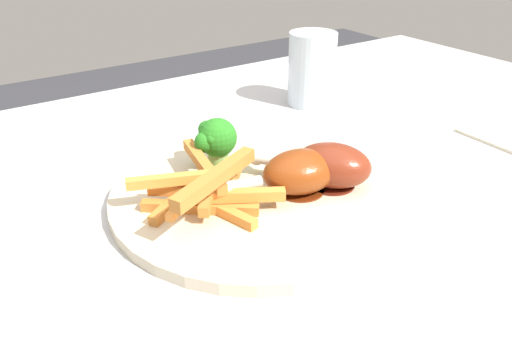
{
  "coord_description": "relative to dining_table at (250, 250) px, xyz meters",
  "views": [
    {
      "loc": [
        0.26,
        0.41,
        1.01
      ],
      "look_at": [
        0.03,
        0.05,
        0.78
      ],
      "focal_mm": 34.87,
      "sensor_mm": 36.0,
      "label": 1
    }
  ],
  "objects": [
    {
      "name": "chicken_drumstick_far",
      "position": [
        -0.0,
        0.08,
        0.14
      ],
      "size": [
        0.13,
        0.07,
        0.04
      ],
      "color": "#5A1F09",
      "rests_on": "dinner_plate"
    },
    {
      "name": "dinner_plate",
      "position": [
        0.03,
        0.05,
        0.11
      ],
      "size": [
        0.29,
        0.29,
        0.01
      ],
      "primitive_type": "cylinder",
      "color": "beige",
      "rests_on": "dining_table"
    },
    {
      "name": "carrot_fries_pile",
      "position": [
        0.08,
        0.05,
        0.14
      ],
      "size": [
        0.13,
        0.15,
        0.05
      ],
      "color": "orange",
      "rests_on": "dinner_plate"
    },
    {
      "name": "chicken_drumstick_near",
      "position": [
        -0.04,
        0.08,
        0.14
      ],
      "size": [
        0.1,
        0.12,
        0.04
      ],
      "color": "#51180D",
      "rests_on": "dinner_plate"
    },
    {
      "name": "dining_table",
      "position": [
        0.0,
        0.0,
        0.0
      ],
      "size": [
        1.29,
        0.71,
        0.75
      ],
      "color": "#B7B7BC",
      "rests_on": "ground_plane"
    },
    {
      "name": "broccoli_floret_front",
      "position": [
        0.04,
        -0.01,
        0.15
      ],
      "size": [
        0.05,
        0.05,
        0.06
      ],
      "color": "#80AD55",
      "rests_on": "dinner_plate"
    },
    {
      "name": "water_glass",
      "position": [
        -0.19,
        -0.13,
        0.16
      ],
      "size": [
        0.07,
        0.07,
        0.1
      ],
      "primitive_type": "cylinder",
      "color": "silver",
      "rests_on": "dining_table"
    }
  ]
}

